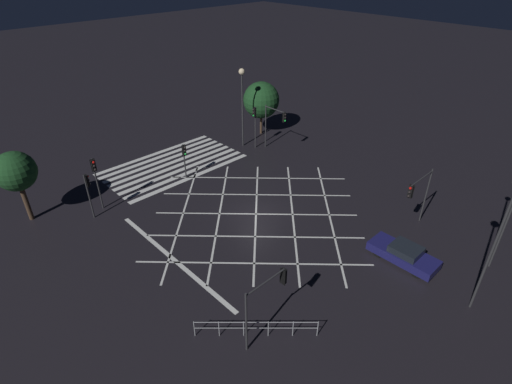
# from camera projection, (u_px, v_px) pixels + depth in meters

# --- Properties ---
(ground_plane) EXTENTS (200.00, 200.00, 0.00)m
(ground_plane) POSITION_uv_depth(u_px,v_px,m) (256.00, 214.00, 30.37)
(ground_plane) COLOR black
(road_markings) EXTENTS (18.81, 24.02, 0.01)m
(road_markings) POSITION_uv_depth(u_px,v_px,m) (194.00, 180.00, 34.74)
(road_markings) COLOR silver
(road_markings) RESTS_ON ground_plane
(traffic_light_sw_main) EXTENTS (0.39, 0.36, 4.25)m
(traffic_light_sw_main) POSITION_uv_depth(u_px,v_px,m) (255.00, 119.00, 38.86)
(traffic_light_sw_main) COLOR #2D2D30
(traffic_light_sw_main) RESTS_ON ground_plane
(traffic_light_sw_cross) EXTENTS (0.36, 2.70, 4.41)m
(traffic_light_sw_cross) POSITION_uv_depth(u_px,v_px,m) (276.00, 120.00, 38.14)
(traffic_light_sw_cross) COLOR #2D2D30
(traffic_light_sw_cross) RESTS_ON ground_plane
(traffic_light_ne_main) EXTENTS (2.84, 0.36, 3.90)m
(traffic_light_ne_main) POSITION_uv_depth(u_px,v_px,m) (268.00, 293.00, 19.51)
(traffic_light_ne_main) COLOR #2D2D30
(traffic_light_ne_main) RESTS_ON ground_plane
(traffic_light_se_cross) EXTENTS (0.36, 0.39, 4.28)m
(traffic_light_se_cross) POSITION_uv_depth(u_px,v_px,m) (96.00, 174.00, 29.44)
(traffic_light_se_cross) COLOR #2D2D30
(traffic_light_se_cross) RESTS_ON ground_plane
(traffic_light_nw_main) EXTENTS (3.15, 0.36, 4.33)m
(traffic_light_nw_main) POSITION_uv_depth(u_px,v_px,m) (418.00, 191.00, 27.06)
(traffic_light_nw_main) COLOR #2D2D30
(traffic_light_nw_main) RESTS_ON ground_plane
(traffic_light_se_main) EXTENTS (0.39, 0.36, 3.64)m
(traffic_light_se_main) POSITION_uv_depth(u_px,v_px,m) (88.00, 187.00, 28.69)
(traffic_light_se_main) COLOR #2D2D30
(traffic_light_se_main) RESTS_ON ground_plane
(traffic_light_median_south) EXTENTS (0.36, 0.39, 3.21)m
(traffic_light_median_south) POSITION_uv_depth(u_px,v_px,m) (184.00, 155.00, 33.89)
(traffic_light_median_south) COLOR #2D2D30
(traffic_light_median_south) RESTS_ON ground_plane
(street_lamp_west) EXTENTS (0.59, 0.59, 7.80)m
(street_lamp_west) POSITION_uv_depth(u_px,v_px,m) (242.00, 88.00, 37.80)
(street_lamp_west) COLOR #2D2D30
(street_lamp_west) RESTS_ON ground_plane
(street_lamp_far) EXTENTS (0.59, 0.59, 8.46)m
(street_lamp_far) POSITION_uv_depth(u_px,v_px,m) (507.00, 214.00, 19.21)
(street_lamp_far) COLOR #2D2D30
(street_lamp_far) RESTS_ON ground_plane
(street_tree_near) EXTENTS (3.79, 3.79, 5.61)m
(street_tree_near) POSITION_uv_depth(u_px,v_px,m) (261.00, 100.00, 41.69)
(street_tree_near) COLOR #473323
(street_tree_near) RESTS_ON ground_plane
(street_tree_far) EXTENTS (2.84, 2.84, 5.47)m
(street_tree_far) POSITION_uv_depth(u_px,v_px,m) (15.00, 172.00, 27.75)
(street_tree_far) COLOR #473323
(street_tree_far) RESTS_ON ground_plane
(waiting_car) EXTENTS (1.76, 4.39, 1.22)m
(waiting_car) POSITION_uv_depth(u_px,v_px,m) (404.00, 254.00, 25.53)
(waiting_car) COLOR #191951
(waiting_car) RESTS_ON ground_plane
(pedestrian_railing) EXTENTS (4.65, 4.46, 1.05)m
(pedestrian_railing) POSITION_uv_depth(u_px,v_px,m) (256.00, 327.00, 20.51)
(pedestrian_railing) COLOR #9EA0A5
(pedestrian_railing) RESTS_ON ground_plane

